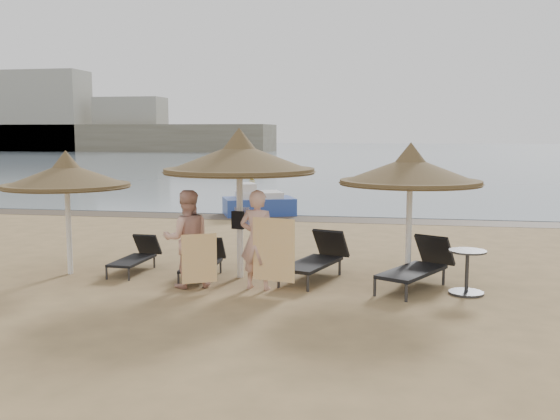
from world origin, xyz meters
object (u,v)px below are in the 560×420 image
(side_table, at_px, (467,273))
(lounger_far_right, at_px, (419,265))
(person_left, at_px, (187,231))
(pedal_boat, at_px, (258,203))
(person_right, at_px, (258,232))
(palapa_right, at_px, (410,171))
(palapa_center, at_px, (239,159))
(lounger_far_left, at_px, (137,256))
(palapa_left, at_px, (66,176))
(lounger_near_left, at_px, (204,260))
(lounger_near_right, at_px, (318,258))

(side_table, bearing_deg, lounger_far_right, 155.01)
(person_left, distance_m, pedal_boat, 10.37)
(person_left, xyz_separation_m, person_right, (1.34, 0.09, 0.01))
(palapa_right, relative_size, pedal_boat, 0.98)
(palapa_center, xyz_separation_m, person_left, (-0.79, -0.93, -1.32))
(lounger_far_left, bearing_deg, person_right, -17.49)
(palapa_left, bearing_deg, lounger_far_right, 1.40)
(palapa_center, relative_size, side_table, 3.76)
(lounger_near_left, distance_m, lounger_near_right, 2.29)
(side_table, distance_m, pedal_boat, 11.61)
(lounger_near_right, xyz_separation_m, person_left, (-2.33, -1.17, 0.66))
(person_right, bearing_deg, pedal_boat, -71.29)
(lounger_near_right, relative_size, person_right, 0.98)
(palapa_center, distance_m, palapa_right, 3.33)
(lounger_near_left, bearing_deg, person_right, -32.39)
(side_table, xyz_separation_m, person_left, (-5.13, -0.39, 0.69))
(lounger_near_left, bearing_deg, side_table, -6.38)
(lounger_far_right, xyz_separation_m, pedal_boat, (-5.19, 9.53, 0.01))
(person_right, bearing_deg, lounger_near_right, -125.90)
(palapa_left, relative_size, lounger_near_left, 1.54)
(palapa_right, xyz_separation_m, person_left, (-4.10, -1.17, -1.10))
(palapa_center, bearing_deg, lounger_far_right, -2.46)
(side_table, bearing_deg, lounger_near_right, 164.45)
(side_table, bearing_deg, person_left, -175.62)
(lounger_near_right, bearing_deg, person_right, -114.72)
(lounger_far_right, xyz_separation_m, person_right, (-2.96, -0.70, 0.67))
(lounger_far_left, distance_m, pedal_boat, 9.22)
(lounger_far_right, bearing_deg, palapa_center, -154.44)
(side_table, height_order, person_left, person_left)
(lounger_far_left, height_order, side_table, side_table)
(lounger_far_left, bearing_deg, palapa_left, -155.22)
(palapa_center, height_order, side_table, palapa_center)
(lounger_far_right, bearing_deg, lounger_near_right, -163.23)
(person_left, relative_size, pedal_boat, 0.77)
(palapa_right, xyz_separation_m, lounger_far_right, (0.19, -0.39, -1.75))
(side_table, relative_size, pedal_boat, 0.29)
(palapa_left, relative_size, person_right, 1.19)
(palapa_right, relative_size, lounger_near_right, 1.29)
(side_table, relative_size, person_right, 0.37)
(lounger_far_right, bearing_deg, side_table, 3.03)
(lounger_near_left, height_order, lounger_far_right, lounger_far_right)
(palapa_left, xyz_separation_m, side_table, (7.87, -0.22, -1.65))
(palapa_right, relative_size, lounger_near_left, 1.65)
(lounger_far_left, height_order, lounger_near_left, lounger_near_left)
(palapa_center, distance_m, lounger_near_left, 2.18)
(palapa_left, xyz_separation_m, lounger_near_right, (5.07, 0.56, -1.62))
(lounger_far_right, relative_size, person_right, 0.99)
(lounger_near_right, relative_size, person_left, 0.99)
(lounger_far_left, xyz_separation_m, lounger_far_right, (5.80, -0.34, 0.09))
(palapa_left, height_order, person_right, palapa_left)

